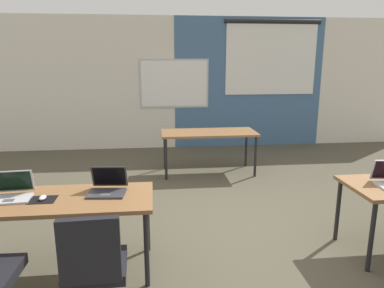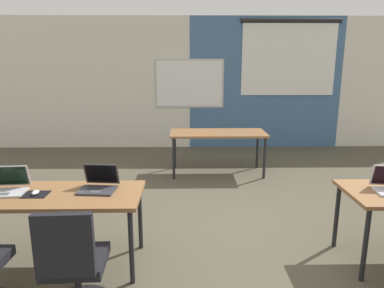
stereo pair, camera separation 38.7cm
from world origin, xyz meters
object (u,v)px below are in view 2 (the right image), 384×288
(mouse_near_left_end, at_px, (35,192))
(chair_near_left_inner, at_px, (74,272))
(desk_near_left, at_px, (54,200))
(laptop_near_left_end, at_px, (8,187))
(desk_far_center, at_px, (218,136))
(laptop_near_left_inner, at_px, (99,185))

(mouse_near_left_end, xyz_separation_m, chair_near_left_inner, (0.53, -0.68, -0.36))
(mouse_near_left_end, distance_m, chair_near_left_inner, 0.94)
(mouse_near_left_end, bearing_deg, chair_near_left_inner, -52.22)
(desk_near_left, height_order, laptop_near_left_end, laptop_near_left_end)
(desk_near_left, xyz_separation_m, desk_far_center, (1.75, 2.80, 0.00))
(laptop_near_left_end, bearing_deg, mouse_near_left_end, -19.43)
(laptop_near_left_inner, bearing_deg, mouse_near_left_end, -161.84)
(desk_near_left, height_order, laptop_near_left_inner, laptop_near_left_inner)
(laptop_near_left_end, bearing_deg, desk_far_center, 47.31)
(laptop_near_left_end, relative_size, laptop_near_left_inner, 0.98)
(laptop_near_left_inner, bearing_deg, desk_far_center, 68.88)
(chair_near_left_inner, bearing_deg, desk_near_left, -64.22)
(desk_near_left, height_order, mouse_near_left_end, mouse_near_left_end)
(desk_far_center, height_order, mouse_near_left_end, mouse_near_left_end)
(desk_far_center, xyz_separation_m, mouse_near_left_end, (-1.90, -2.82, 0.08))
(desk_far_center, xyz_separation_m, laptop_near_left_end, (-2.18, -2.75, 0.11))
(mouse_near_left_end, height_order, laptop_near_left_inner, laptop_near_left_inner)
(desk_near_left, bearing_deg, laptop_near_left_end, 173.24)
(mouse_near_left_end, relative_size, chair_near_left_inner, 0.11)
(desk_near_left, relative_size, chair_near_left_inner, 1.74)
(chair_near_left_inner, bearing_deg, mouse_near_left_end, -54.78)
(desk_far_center, distance_m, laptop_near_left_inner, 3.03)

